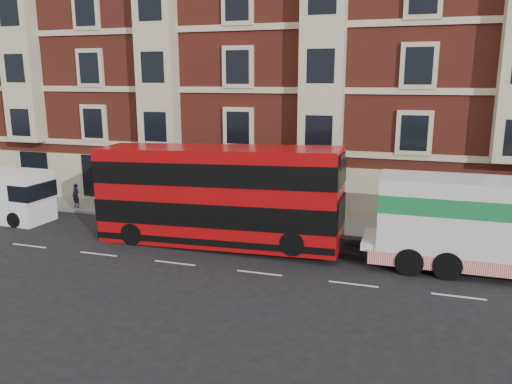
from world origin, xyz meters
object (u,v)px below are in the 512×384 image
double_decker_bus (217,194)px  box_van (3,195)px  tow_truck (483,224)px  pedestrian (76,196)px

double_decker_bus → box_van: double_decker_bus is taller
double_decker_bus → tow_truck: 12.07m
double_decker_bus → box_van: bearing=177.4°
pedestrian → tow_truck: bearing=2.7°
double_decker_bus → tow_truck: double_decker_bus is taller
double_decker_bus → tow_truck: bearing=0.0°
box_van → pedestrian: bearing=52.3°
double_decker_bus → box_van: 13.83m
double_decker_bus → pedestrian: bearing=161.4°
tow_truck → pedestrian: bearing=170.8°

